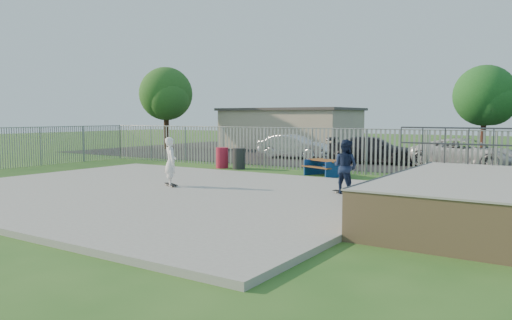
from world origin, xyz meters
The scene contains 19 objects.
ground centered at (0.00, 0.00, 0.00)m, with size 120.00×120.00×0.00m, color #2B5D20.
concrete_slab centered at (0.00, 0.00, 0.07)m, with size 15.00×12.00×0.15m, color gray.
quarter_pipe centered at (9.50, 1.04, 0.56)m, with size 5.50×7.05×2.19m.
fence centered at (1.00, 4.59, 1.00)m, with size 26.04×16.02×2.00m.
picnic_table centered at (2.37, 7.62, 0.36)m, with size 2.06×1.91×0.70m.
funbox centered at (6.66, 6.99, 0.20)m, with size 2.20×1.54×0.40m.
trash_bin_red centered at (-3.34, 7.79, 0.51)m, with size 0.61×0.61×1.02m, color #AE1A35.
trash_bin_grey centered at (-2.36, 7.85, 0.51)m, with size 0.61×0.61×1.01m, color #252628.
parking_lot centered at (0.00, 19.00, 0.01)m, with size 40.00×18.00×0.02m, color black.
car_silver centered at (-3.03, 14.60, 0.73)m, with size 1.50×4.31×1.42m, color #BDBCC1.
car_dark centered at (2.12, 14.11, 0.73)m, with size 2.00×4.92×1.43m, color black.
car_white centered at (6.76, 14.31, 0.74)m, with size 2.39×5.18×1.44m, color silver.
building centered at (-8.00, 23.00, 1.61)m, with size 10.40×6.40×3.20m.
tree_left centered at (-15.78, 17.04, 4.28)m, with size 4.13×4.13×6.37m.
tree_mid centered at (6.50, 20.76, 3.77)m, with size 3.63×3.63×5.60m.
skateboard_a centered at (5.39, 2.58, 0.19)m, with size 0.82×0.33×0.08m.
skateboard_b centered at (-0.30, 0.87, 0.19)m, with size 0.80×0.54×0.08m.
skater_navy centered at (5.39, 2.58, 0.99)m, with size 0.82×0.64×1.68m, color #131E3B.
skater_white centered at (-0.30, 0.87, 0.99)m, with size 0.61×0.40×1.68m, color white.
Camera 1 is at (11.50, -11.78, 2.54)m, focal length 35.00 mm.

